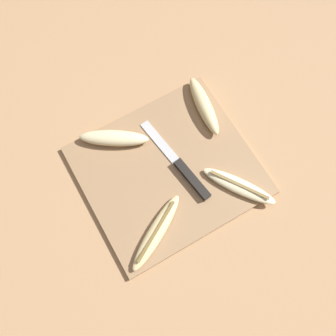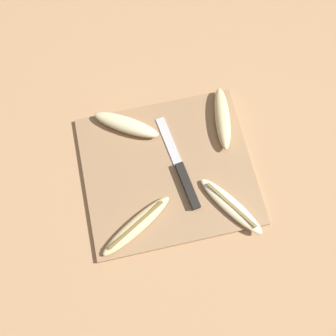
{
  "view_description": "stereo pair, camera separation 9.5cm",
  "coord_description": "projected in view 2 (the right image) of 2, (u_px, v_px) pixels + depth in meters",
  "views": [
    {
      "loc": [
        -0.16,
        -0.27,
        0.92
      ],
      "look_at": [
        0.0,
        0.0,
        0.02
      ],
      "focal_mm": 42.0,
      "sensor_mm": 36.0,
      "label": 1
    },
    {
      "loc": [
        -0.07,
        -0.3,
        0.92
      ],
      "look_at": [
        0.0,
        0.0,
        0.02
      ],
      "focal_mm": 42.0,
      "sensor_mm": 36.0,
      "label": 2
    }
  ],
  "objects": [
    {
      "name": "banana_cream_curved",
      "position": [
        126.0,
        125.0,
        0.98
      ],
      "size": [
        0.17,
        0.13,
        0.03
      ],
      "rotation": [
        0.0,
        0.0,
        4.15
      ],
      "color": "beige",
      "rests_on": "cutting_board"
    },
    {
      "name": "knife",
      "position": [
        184.0,
        178.0,
        0.94
      ],
      "size": [
        0.06,
        0.25,
        0.02
      ],
      "rotation": [
        0.0,
        0.0,
        0.14
      ],
      "color": "black",
      "rests_on": "cutting_board"
    },
    {
      "name": "banana_ripe_center",
      "position": [
        222.0,
        118.0,
        0.98
      ],
      "size": [
        0.06,
        0.18,
        0.03
      ],
      "rotation": [
        0.0,
        0.0,
        2.98
      ],
      "color": "beige",
      "rests_on": "cutting_board"
    },
    {
      "name": "banana_bright_far",
      "position": [
        231.0,
        206.0,
        0.92
      ],
      "size": [
        0.14,
        0.18,
        0.02
      ],
      "rotation": [
        0.0,
        0.0,
        0.59
      ],
      "color": "beige",
      "rests_on": "cutting_board"
    },
    {
      "name": "banana_mellow_near",
      "position": [
        137.0,
        226.0,
        0.9
      ],
      "size": [
        0.19,
        0.13,
        0.02
      ],
      "rotation": [
        0.0,
        0.0,
        2.09
      ],
      "color": "beige",
      "rests_on": "cutting_board"
    },
    {
      "name": "ground_plane",
      "position": [
        168.0,
        171.0,
        0.97
      ],
      "size": [
        4.0,
        4.0,
        0.0
      ],
      "primitive_type": "plane",
      "color": "tan"
    },
    {
      "name": "cutting_board",
      "position": [
        168.0,
        170.0,
        0.96
      ],
      "size": [
        0.41,
        0.37,
        0.01
      ],
      "color": "#997551",
      "rests_on": "ground_plane"
    }
  ]
}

